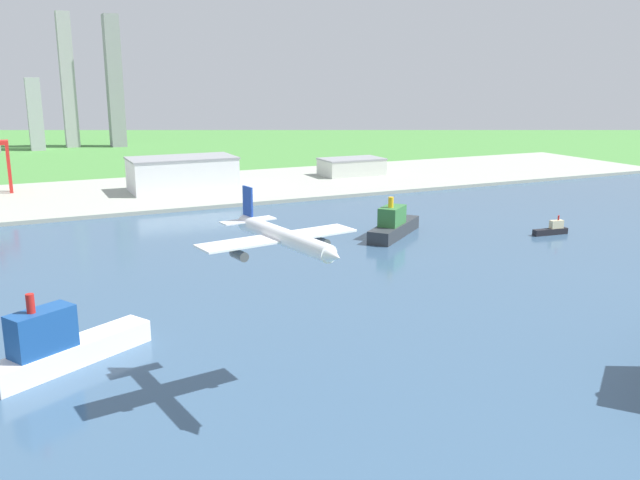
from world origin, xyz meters
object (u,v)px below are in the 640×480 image
object	(u,v)px
tugboat_small	(552,229)
ferry_boat	(62,345)
warehouse_annex	(352,167)
container_barge	(394,225)
warehouse_main	(182,174)
airplane_landing	(284,238)

from	to	relation	value
tugboat_small	ferry_boat	world-z (taller)	ferry_boat
ferry_boat	warehouse_annex	distance (m)	369.56
tugboat_small	ferry_boat	distance (m)	249.15
container_barge	ferry_boat	size ratio (longest dim) A/B	0.93
tugboat_small	warehouse_main	xyz separation A→B (m)	(-140.78, 200.85, 11.09)
airplane_landing	warehouse_annex	xyz separation A→B (m)	(188.32, 326.44, -32.63)
warehouse_annex	ferry_boat	bearing A→B (deg)	-129.98
airplane_landing	container_barge	size ratio (longest dim) A/B	1.02
warehouse_annex	airplane_landing	bearing A→B (deg)	-119.98
airplane_landing	tugboat_small	xyz separation A→B (m)	(190.91, 109.90, -39.00)
tugboat_small	ferry_boat	xyz separation A→B (m)	(-240.04, -66.64, 3.95)
container_barge	warehouse_main	world-z (taller)	warehouse_main
tugboat_small	warehouse_annex	xyz separation A→B (m)	(-2.60, 216.54, 6.37)
tugboat_small	ferry_boat	size ratio (longest dim) A/B	0.42
warehouse_main	warehouse_annex	world-z (taller)	warehouse_main
airplane_landing	container_barge	bearing A→B (deg)	50.59
container_barge	warehouse_main	bearing A→B (deg)	111.03
tugboat_small	container_barge	bearing A→B (deg)	157.84
warehouse_main	airplane_landing	bearing A→B (deg)	-99.16
airplane_landing	ferry_boat	world-z (taller)	airplane_landing
container_barge	warehouse_annex	bearing A→B (deg)	68.61
ferry_boat	warehouse_annex	size ratio (longest dim) A/B	0.96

